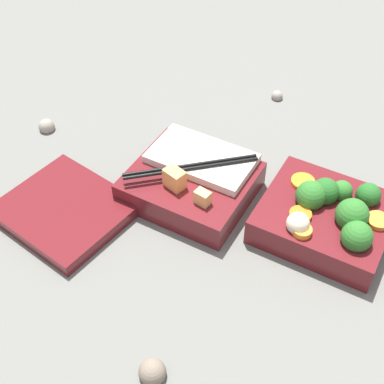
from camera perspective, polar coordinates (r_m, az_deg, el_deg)
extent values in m
plane|color=slate|center=(0.78, 7.27, -1.79)|extent=(3.00, 3.00, 0.00)
cube|color=maroon|center=(0.75, 13.95, -2.81)|extent=(0.17, 0.15, 0.04)
sphere|color=#2D7028|center=(0.75, 15.69, 0.12)|extent=(0.03, 0.03, 0.03)
sphere|color=#2D7028|center=(0.70, 17.17, -4.55)|extent=(0.04, 0.04, 0.04)
sphere|color=#236023|center=(0.76, 18.29, -0.32)|extent=(0.03, 0.03, 0.03)
sphere|color=#236023|center=(0.74, 14.00, 0.03)|extent=(0.04, 0.04, 0.04)
sphere|color=#2D7028|center=(0.72, 16.66, -2.46)|extent=(0.04, 0.04, 0.04)
sphere|color=#2D7028|center=(0.73, 12.55, -0.37)|extent=(0.04, 0.04, 0.04)
cylinder|color=orange|center=(0.76, 11.74, 1.09)|extent=(0.04, 0.04, 0.01)
cylinder|color=orange|center=(0.72, 11.48, -2.39)|extent=(0.03, 0.03, 0.01)
cylinder|color=orange|center=(0.70, 11.66, -4.07)|extent=(0.03, 0.03, 0.01)
cylinder|color=orange|center=(0.74, 19.22, -2.90)|extent=(0.04, 0.04, 0.01)
sphere|color=beige|center=(0.70, 11.24, -3.31)|extent=(0.03, 0.03, 0.03)
cube|color=maroon|center=(0.78, -0.11, 0.79)|extent=(0.17, 0.15, 0.04)
cube|color=silver|center=(0.78, 1.04, 3.62)|extent=(0.15, 0.09, 0.01)
cube|color=#EAB266|center=(0.71, 1.14, -0.59)|extent=(0.02, 0.02, 0.02)
cube|color=#F4A356|center=(0.73, -1.88, 1.44)|extent=(0.03, 0.03, 0.03)
cylinder|color=black|center=(0.75, -0.17, 2.89)|extent=(0.15, 0.13, 0.01)
cylinder|color=black|center=(0.75, -0.05, 2.54)|extent=(0.15, 0.13, 0.01)
cube|color=maroon|center=(0.78, -13.36, -1.88)|extent=(0.19, 0.17, 0.02)
sphere|color=gray|center=(0.99, 9.06, 10.07)|extent=(0.02, 0.02, 0.02)
sphere|color=gray|center=(0.93, -15.24, 6.75)|extent=(0.03, 0.03, 0.03)
sphere|color=#7A6B5B|center=(0.62, -3.98, -18.75)|extent=(0.03, 0.03, 0.03)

